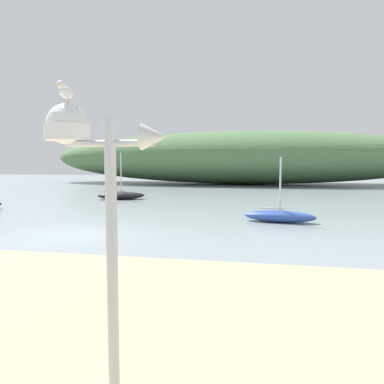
{
  "coord_description": "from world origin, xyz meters",
  "views": [
    {
      "loc": [
        6.8,
        -12.46,
        2.68
      ],
      "look_at": [
        3.35,
        4.98,
        1.24
      ],
      "focal_mm": 34.22,
      "sensor_mm": 36.0,
      "label": 1
    }
  ],
  "objects_px": {
    "mast_structure": "(88,160)",
    "sailboat_mid_channel": "(280,216)",
    "seagull_on_radar": "(65,91)",
    "sailboat_near_shore": "(121,195)"
  },
  "relations": [
    {
      "from": "mast_structure",
      "to": "sailboat_mid_channel",
      "type": "relative_size",
      "value": 0.95
    },
    {
      "from": "seagull_on_radar",
      "to": "sailboat_near_shore",
      "type": "distance_m",
      "value": 23.16
    },
    {
      "from": "seagull_on_radar",
      "to": "sailboat_near_shore",
      "type": "height_order",
      "value": "seagull_on_radar"
    },
    {
      "from": "seagull_on_radar",
      "to": "sailboat_mid_channel",
      "type": "xyz_separation_m",
      "value": [
        2.74,
        13.21,
        -3.14
      ]
    },
    {
      "from": "mast_structure",
      "to": "seagull_on_radar",
      "type": "xyz_separation_m",
      "value": [
        -0.23,
        -0.01,
        0.71
      ]
    },
    {
      "from": "sailboat_mid_channel",
      "to": "sailboat_near_shore",
      "type": "distance_m",
      "value": 13.66
    },
    {
      "from": "sailboat_mid_channel",
      "to": "mast_structure",
      "type": "bearing_deg",
      "value": -100.78
    },
    {
      "from": "mast_structure",
      "to": "sailboat_mid_channel",
      "type": "distance_m",
      "value": 13.66
    },
    {
      "from": "mast_structure",
      "to": "sailboat_near_shore",
      "type": "bearing_deg",
      "value": 111.34
    },
    {
      "from": "seagull_on_radar",
      "to": "sailboat_near_shore",
      "type": "xyz_separation_m",
      "value": [
        -8.15,
        21.46,
        -3.13
      ]
    }
  ]
}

